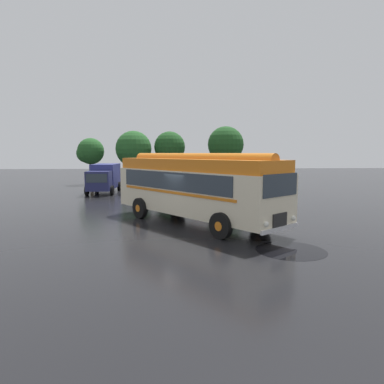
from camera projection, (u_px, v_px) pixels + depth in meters
ground_plane at (189, 224)px, 16.94m from camera, size 120.00×120.00×0.00m
vintage_bus at (194, 186)px, 16.89m from camera, size 8.10×9.47×3.49m
car_near_left at (137, 183)px, 30.33m from camera, size 2.29×4.35×1.66m
car_mid_left at (169, 183)px, 30.12m from camera, size 2.26×4.34×1.66m
car_mid_right at (199, 183)px, 30.30m from camera, size 2.21×4.32×1.66m
box_van at (104, 177)px, 30.40m from camera, size 2.39×5.80×2.50m
tree_far_left at (90, 152)px, 37.87m from camera, size 2.95×2.91×5.14m
tree_left_of_centre at (135, 148)px, 37.97m from camera, size 3.96×3.96×5.93m
tree_centre at (170, 147)px, 38.09m from camera, size 3.44×3.44×5.88m
tree_right_of_centre at (225, 145)px, 37.84m from camera, size 3.98×3.98×6.43m
puddle_patch at (291, 250)px, 12.32m from camera, size 2.52×2.52×0.01m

